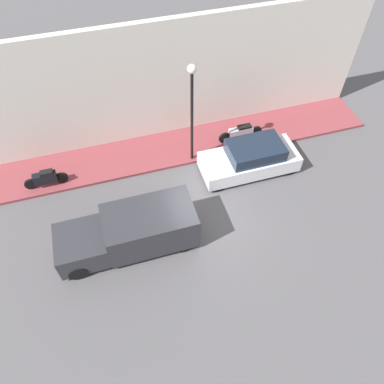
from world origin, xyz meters
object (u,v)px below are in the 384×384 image
Objects in this scene: parked_car at (251,159)px; motorcycle_black at (46,178)px; streetlamp at (192,100)px; scooter_silver at (241,132)px; delivery_van at (129,232)px.

motorcycle_black is at bearing 80.08° from parked_car.
parked_car is 8.71m from motorcycle_black.
parked_car is 0.89× the size of streetlamp.
streetlamp is at bearing 101.87° from scooter_silver.
scooter_silver is at bearing -78.13° from streetlamp.
delivery_van reaches higher than parked_car.
delivery_van is 4.79m from motorcycle_black.
delivery_van is 1.06× the size of streetlamp.
motorcycle_black is at bearing 88.08° from streetlamp.
delivery_van is 2.82× the size of motorcycle_black.
delivery_van is 5.56m from streetlamp.
scooter_silver is 3.78m from streetlamp.
parked_car is 0.84× the size of delivery_van.
streetlamp reaches higher than scooter_silver.
parked_car is 6.17m from delivery_van.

